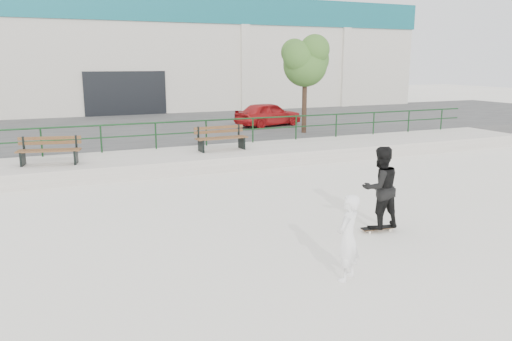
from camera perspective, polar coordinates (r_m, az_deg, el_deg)
name	(u,v)px	position (r m, az deg, el deg)	size (l,w,h in m)	color
ground	(327,256)	(10.05, 8.07, -9.68)	(120.00, 120.00, 0.00)	silver
ledge	(191,159)	(18.43, -7.39, 1.27)	(30.00, 3.00, 0.50)	#B2ADA3
parking_strip	(146,131)	(26.61, -12.48, 4.46)	(60.00, 14.00, 0.50)	#383838
railing	(181,128)	(19.52, -8.53, 4.80)	(28.00, 0.06, 1.03)	#153B1B
commercial_building	(107,51)	(40.22, -16.71, 12.97)	(44.20, 16.33, 8.00)	beige
bench_left	(49,151)	(17.43, -22.54, 2.11)	(2.02, 0.95, 0.90)	#502A1B
bench_right	(221,138)	(18.78, -4.02, 3.71)	(1.99, 0.66, 0.91)	#502A1B
tree	(306,60)	(23.40, 5.70, 12.49)	(2.51, 2.23, 4.47)	#3C2B1E
red_car	(268,114)	(25.91, 1.41, 6.47)	(1.46, 3.63, 1.24)	#AB1517
skateboard	(378,228)	(11.65, 13.76, -6.41)	(0.80, 0.28, 0.09)	black
standing_skater	(380,187)	(11.39, 14.00, -1.90)	(0.90, 0.70, 1.85)	black
seated_skater	(348,238)	(8.82, 10.44, -7.58)	(0.56, 0.37, 1.54)	white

